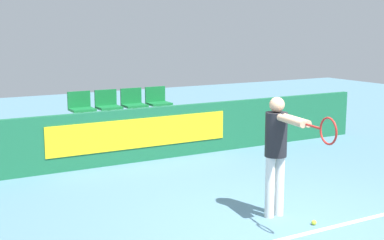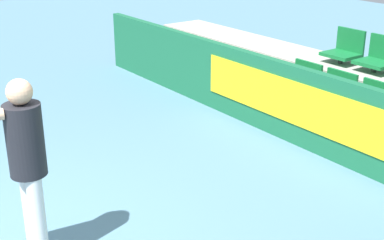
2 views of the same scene
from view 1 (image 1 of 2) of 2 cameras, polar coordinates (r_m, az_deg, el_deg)
ground_plane at (r=7.16m, az=9.98°, el=-11.24°), size 30.00×30.00×0.00m
court_baseline at (r=6.96m, az=11.52°, el=-11.91°), size 4.16×0.08×0.01m
barrier_wall at (r=10.38m, az=-4.45°, el=-1.48°), size 10.27×0.14×1.03m
bleacher_tier_front at (r=10.92m, az=-5.56°, el=-2.71°), size 9.87×0.88×0.36m
bleacher_tier_middle at (r=11.67m, az=-7.34°, el=-1.00°), size 9.87×0.88×0.73m
stadium_chair_0 at (r=10.63m, az=-10.23°, el=-1.06°), size 0.49×0.43×0.50m
stadium_chair_1 at (r=10.83m, az=-7.28°, el=-0.77°), size 0.49×0.43×0.50m
stadium_chair_2 at (r=11.06m, az=-4.44°, el=-0.49°), size 0.49×0.43×0.50m
stadium_chair_3 at (r=11.32m, az=-1.73°, el=-0.22°), size 0.49×0.43×0.50m
stadium_chair_4 at (r=11.39m, az=-11.76°, el=1.49°), size 0.49×0.43×0.50m
stadium_chair_5 at (r=11.58m, az=-8.98°, el=1.72°), size 0.49×0.43×0.50m
stadium_chair_6 at (r=11.80m, az=-6.29°, el=1.93°), size 0.49×0.43×0.50m
stadium_chair_7 at (r=12.04m, az=-3.70°, el=2.13°), size 0.49×0.43×0.50m
tennis_player at (r=7.21m, az=9.20°, el=-2.71°), size 0.35×1.45×1.65m
tennis_ball at (r=7.31m, az=12.88°, el=-10.61°), size 0.07×0.07×0.07m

